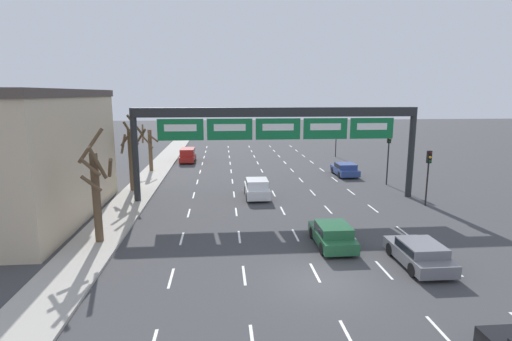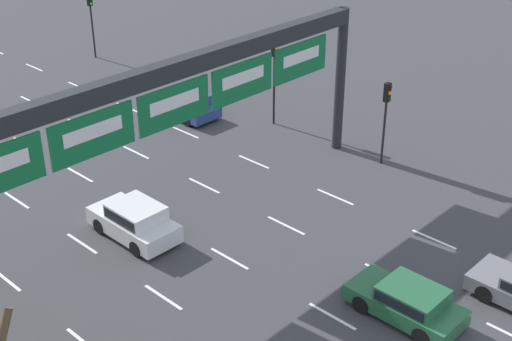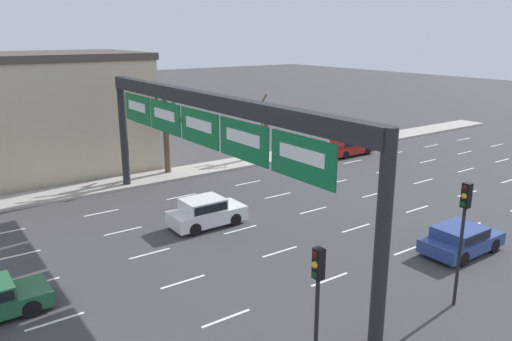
{
  "view_description": "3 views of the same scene",
  "coord_description": "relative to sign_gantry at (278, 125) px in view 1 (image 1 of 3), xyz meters",
  "views": [
    {
      "loc": [
        -4.2,
        -15.99,
        8.18
      ],
      "look_at": [
        -1.75,
        12.79,
        2.6
      ],
      "focal_mm": 28.0,
      "sensor_mm": 36.0,
      "label": 1
    },
    {
      "loc": [
        -15.75,
        -5.35,
        15.67
      ],
      "look_at": [
        3.62,
        13.03,
        1.73
      ],
      "focal_mm": 50.0,
      "sensor_mm": 36.0,
      "label": 2
    },
    {
      "loc": [
        19.95,
        2.82,
        9.74
      ],
      "look_at": [
        0.42,
        16.68,
        3.14
      ],
      "focal_mm": 35.0,
      "sensor_mm": 36.0,
      "label": 3
    }
  ],
  "objects": [
    {
      "name": "lane_dashes",
      "position": [
        0.0,
        -0.57,
        -5.86
      ],
      "size": [
        13.32,
        67.0,
        0.01
      ],
      "color": "white",
      "rests_on": "ground_plane"
    },
    {
      "name": "car_white",
      "position": [
        -1.5,
        0.76,
        -5.07
      ],
      "size": [
        1.85,
        3.98,
        1.52
      ],
      "color": "silver",
      "rests_on": "ground_plane"
    },
    {
      "name": "traffic_light_near_gantry",
      "position": [
        10.77,
        -2.65,
        -2.91
      ],
      "size": [
        0.3,
        0.35,
        4.11
      ],
      "color": "black",
      "rests_on": "ground_plane"
    },
    {
      "name": "car_green",
      "position": [
        1.69,
        -9.92,
        -5.17
      ],
      "size": [
        1.84,
        3.96,
        1.29
      ],
      "color": "#235B38",
      "rests_on": "ground_plane"
    },
    {
      "name": "tree_bare_closest",
      "position": [
        -11.74,
        3.56,
        -2.52
      ],
      "size": [
        2.31,
        2.54,
        6.41
      ],
      "color": "brown",
      "rests_on": "sidewalk_left"
    },
    {
      "name": "car_grey",
      "position": [
        5.17,
        -12.73,
        -5.2
      ],
      "size": [
        1.92,
        4.08,
        1.22
      ],
      "color": "slate",
      "rests_on": "ground_plane"
    },
    {
      "name": "building_near",
      "position": [
        -17.97,
        -3.66,
        -1.63
      ],
      "size": [
        9.93,
        14.96,
        8.46
      ],
      "color": "#C6B293",
      "rests_on": "ground_plane"
    },
    {
      "name": "tree_bare_second",
      "position": [
        -11.01,
        -8.45,
        -2.75
      ],
      "size": [
        2.12,
        1.83,
        6.21
      ],
      "color": "brown",
      "rests_on": "sidewalk_left"
    },
    {
      "name": "suv_red",
      "position": [
        -8.41,
        18.36,
        -4.94
      ],
      "size": [
        1.8,
        4.25,
        1.66
      ],
      "color": "maroon",
      "rests_on": "ground_plane"
    },
    {
      "name": "car_blue",
      "position": [
        8.14,
        8.64,
        -5.17
      ],
      "size": [
        1.97,
        4.05,
        1.28
      ],
      "color": "navy",
      "rests_on": "ground_plane"
    },
    {
      "name": "ground_plane",
      "position": [
        -0.0,
        -14.07,
        -5.87
      ],
      "size": [
        220.0,
        220.0,
        0.0
      ],
      "primitive_type": "plane",
      "color": "#3D3D3F"
    },
    {
      "name": "sidewalk_left",
      "position": [
        -11.3,
        -14.07,
        -5.79
      ],
      "size": [
        2.8,
        110.0,
        0.15
      ],
      "color": "#A8A399",
      "rests_on": "ground_plane"
    },
    {
      "name": "tree_bare_third",
      "position": [
        -11.77,
        12.17,
        -3.27
      ],
      "size": [
        1.8,
        1.58,
        4.86
      ],
      "color": "brown",
      "rests_on": "sidewalk_left"
    },
    {
      "name": "traffic_light_mid_block",
      "position": [
        10.7,
        4.33,
        -2.5
      ],
      "size": [
        0.3,
        0.35,
        4.73
      ],
      "color": "black",
      "rests_on": "ground_plane"
    },
    {
      "name": "sign_gantry",
      "position": [
        0.0,
        0.0,
        0.0
      ],
      "size": [
        21.89,
        0.7,
        7.16
      ],
      "color": "#232628",
      "rests_on": "ground_plane"
    },
    {
      "name": "traffic_light_far_end",
      "position": [
        10.62,
        20.72,
        -2.68
      ],
      "size": [
        0.3,
        0.35,
        4.46
      ],
      "color": "black",
      "rests_on": "ground_plane"
    }
  ]
}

